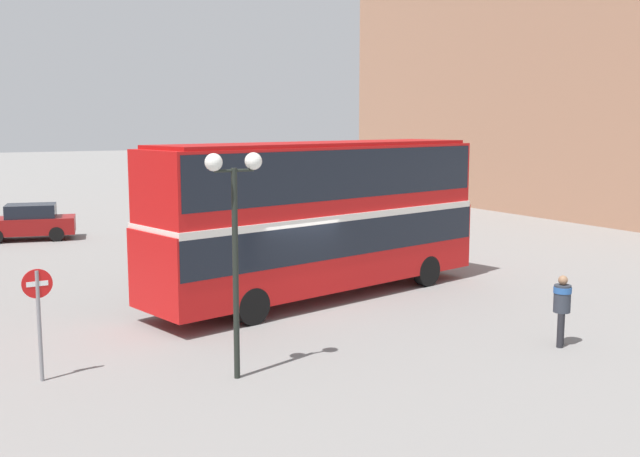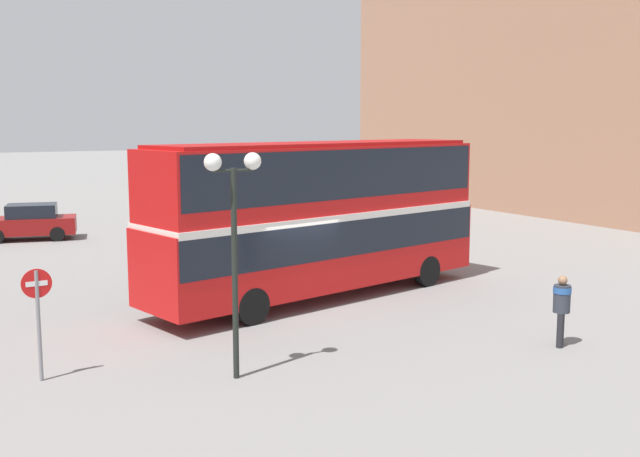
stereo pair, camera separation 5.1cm
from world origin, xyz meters
name	(u,v)px [view 2 (the right image)]	position (x,y,z in m)	size (l,w,h in m)	color
ground_plane	(293,309)	(0.00, 0.00, 0.00)	(240.00, 240.00, 0.00)	gray
building_row_right	(588,69)	(26.13, 12.98, 8.25)	(10.68, 33.50, 16.47)	#9E7056
double_decker_bus	(320,210)	(1.37, 0.88, 2.62)	(11.39, 4.78, 4.59)	red
pedestrian_foreground	(562,303)	(3.83, -6.15, 1.03)	(0.58, 0.58, 1.68)	#232328
parked_car_kerb_near	(280,220)	(5.49, 11.89, 0.81)	(4.57, 2.07, 1.61)	slate
parked_car_kerb_far	(29,222)	(-4.46, 16.76, 0.79)	(4.28, 2.63, 1.58)	maroon
street_lamp_twin_globe	(234,209)	(-3.60, -4.48, 3.47)	(1.19, 0.35, 4.58)	black
no_entry_sign	(38,307)	(-7.09, -2.70, 1.53)	(0.59, 0.08, 2.30)	gray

